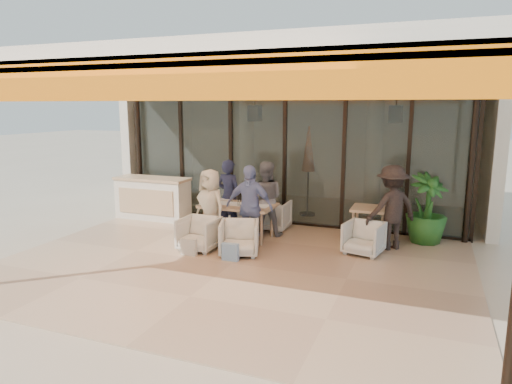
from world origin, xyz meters
TOP-DOWN VIEW (x-y plane):
  - ground at (0.00, 0.00)m, footprint 70.00×70.00m
  - terrace_floor at (0.00, 0.00)m, footprint 8.00×6.00m
  - terrace_structure at (0.00, -0.26)m, footprint 8.00×6.00m
  - glass_storefront at (0.00, 3.00)m, footprint 8.08×0.10m
  - interior_block at (0.01, 5.31)m, footprint 9.05×3.62m
  - host_counter at (-3.14, 2.30)m, footprint 1.85×0.65m
  - dining_table at (-0.52, 1.50)m, footprint 1.50×0.90m
  - chair_far_left at (-0.94, 2.44)m, footprint 0.70×0.66m
  - chair_far_right at (-0.10, 2.44)m, footprint 0.71×0.67m
  - chair_near_left at (-0.94, 0.54)m, footprint 0.70×0.66m
  - chair_near_right at (-0.10, 0.54)m, footprint 0.87×0.85m
  - diner_navy at (-0.94, 1.94)m, footprint 0.64×0.47m
  - diner_grey at (-0.10, 1.94)m, footprint 0.91×0.78m
  - diner_cream at (-0.94, 1.04)m, footprint 0.86×0.71m
  - diner_periwinkle at (-0.10, 1.04)m, footprint 0.96×0.41m
  - tote_bag_cream at (-0.94, 0.14)m, footprint 0.30×0.10m
  - tote_bag_blue at (-0.10, 0.14)m, footprint 0.30×0.10m
  - side_table at (2.06, 2.17)m, footprint 0.70×0.70m
  - side_chair at (2.06, 1.42)m, footprint 0.77×0.74m
  - standing_woman at (2.49, 1.90)m, footprint 1.21×1.16m
  - potted_palm at (3.12, 2.59)m, footprint 1.13×1.13m

SIDE VIEW (x-z plane):
  - ground at x=0.00m, z-range 0.00..0.00m
  - terrace_floor at x=0.00m, z-range 0.00..0.01m
  - tote_bag_cream at x=-0.94m, z-range 0.00..0.34m
  - tote_bag_blue at x=-0.10m, z-range 0.00..0.34m
  - chair_far_left at x=-0.94m, z-range 0.00..0.67m
  - side_chair at x=2.06m, z-range 0.00..0.69m
  - chair_near_left at x=-0.94m, z-range 0.00..0.71m
  - chair_near_right at x=-0.10m, z-range 0.00..0.72m
  - chair_far_right at x=-0.10m, z-range 0.00..0.73m
  - host_counter at x=-3.14m, z-range 0.01..1.05m
  - side_table at x=2.06m, z-range 0.27..1.01m
  - dining_table at x=-0.52m, z-range 0.22..1.15m
  - potted_palm at x=3.12m, z-range 0.00..1.43m
  - diner_cream at x=-0.94m, z-range 0.00..1.51m
  - diner_grey at x=-0.10m, z-range 0.00..1.60m
  - diner_navy at x=-0.94m, z-range 0.00..1.61m
  - diner_periwinkle at x=-0.10m, z-range 0.00..1.64m
  - standing_woman at x=2.49m, z-range 0.00..1.65m
  - glass_storefront at x=0.00m, z-range 0.00..3.20m
  - interior_block at x=0.01m, z-range 0.47..3.99m
  - terrace_structure at x=0.00m, z-range 1.55..4.95m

